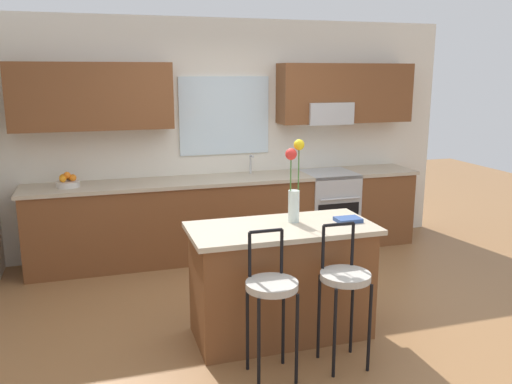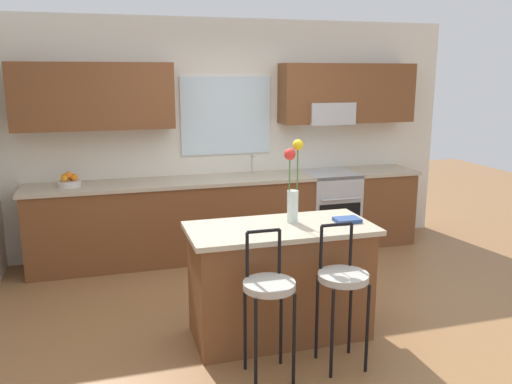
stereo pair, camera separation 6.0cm
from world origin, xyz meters
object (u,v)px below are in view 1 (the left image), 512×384
at_px(bar_stool_near, 271,292).
at_px(cookbook, 348,220).
at_px(oven_range, 328,209).
at_px(flower_vase, 294,184).
at_px(fruit_bowl_oranges, 67,182).
at_px(kitchen_island, 281,280).
at_px(bar_stool_middle, 345,283).

xyz_separation_m(bar_stool_near, cookbook, (0.83, 0.52, 0.30)).
xyz_separation_m(oven_range, bar_stool_near, (-1.60, -2.56, 0.18)).
xyz_separation_m(flower_vase, fruit_bowl_oranges, (-1.79, 1.95, -0.26)).
bearing_deg(oven_range, fruit_bowl_oranges, 179.46).
bearing_deg(flower_vase, kitchen_island, -148.29).
distance_m(flower_vase, fruit_bowl_oranges, 2.66).
height_order(oven_range, bar_stool_middle, bar_stool_middle).
relative_size(oven_range, kitchen_island, 0.63).
bearing_deg(bar_stool_near, flower_vase, 57.94).
bearing_deg(bar_stool_middle, bar_stool_near, 180.00).
bearing_deg(oven_range, bar_stool_near, -121.94).
bearing_deg(kitchen_island, oven_range, 56.50).
bearing_deg(flower_vase, bar_stool_near, -122.06).
relative_size(flower_vase, cookbook, 3.33).
height_order(kitchen_island, bar_stool_middle, bar_stool_middle).
relative_size(bar_stool_near, cookbook, 5.21).
height_order(kitchen_island, flower_vase, flower_vase).
xyz_separation_m(bar_stool_near, flower_vase, (0.40, 0.64, 0.60)).
distance_m(kitchen_island, bar_stool_middle, 0.65).
relative_size(oven_range, cookbook, 4.60).
distance_m(bar_stool_middle, fruit_bowl_oranges, 3.25).
xyz_separation_m(bar_stool_middle, flower_vase, (-0.15, 0.64, 0.60)).
bearing_deg(cookbook, bar_stool_middle, -117.87).
distance_m(cookbook, fruit_bowl_oranges, 3.03).
relative_size(kitchen_island, cookbook, 7.32).
distance_m(bar_stool_middle, cookbook, 0.66).
bearing_deg(cookbook, kitchen_island, 175.81).
bearing_deg(flower_vase, bar_stool_middle, -77.15).
relative_size(kitchen_island, bar_stool_near, 1.41).
height_order(flower_vase, fruit_bowl_oranges, flower_vase).
bearing_deg(bar_stool_near, fruit_bowl_oranges, 118.13).
bearing_deg(bar_stool_middle, fruit_bowl_oranges, 126.75).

